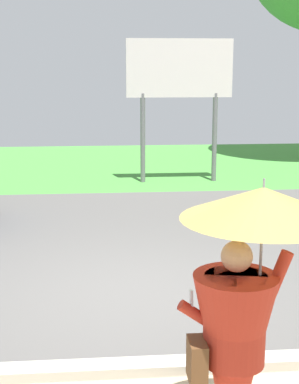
% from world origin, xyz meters
% --- Properties ---
extents(ground_plane, '(40.00, 22.00, 0.20)m').
position_xyz_m(ground_plane, '(0.00, 2.95, -0.05)').
color(ground_plane, '#565451').
extents(monk_pedestrian, '(1.14, 1.13, 2.13)m').
position_xyz_m(monk_pedestrian, '(0.47, -3.33, 1.16)').
color(monk_pedestrian, '#B22D1E').
rests_on(monk_pedestrian, ground_plane).
extents(roadside_billboard, '(2.60, 0.12, 3.50)m').
position_xyz_m(roadside_billboard, '(1.50, 7.20, 2.55)').
color(roadside_billboard, slate).
rests_on(roadside_billboard, ground_plane).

